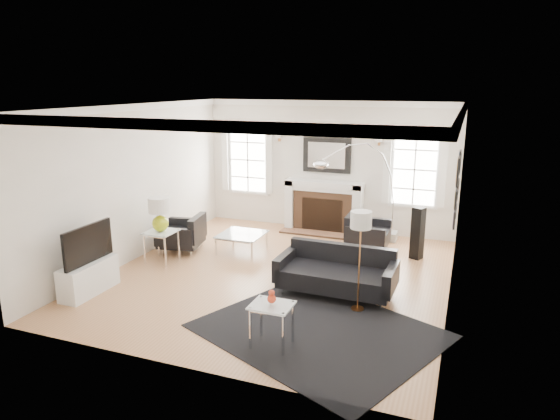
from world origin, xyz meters
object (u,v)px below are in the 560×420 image
at_px(arc_floor_lamp, 358,189).
at_px(sofa, 337,273).
at_px(armchair_right, 365,234).
at_px(coffee_table, 242,235).
at_px(fireplace, 324,207).
at_px(armchair_left, 184,235).
at_px(gourd_lamp, 160,212).

bearing_deg(arc_floor_lamp, sofa, -84.65).
relative_size(sofa, armchair_right, 2.08).
xyz_separation_m(sofa, arc_floor_lamp, (-0.23, 2.46, 0.82)).
bearing_deg(coffee_table, fireplace, 60.53).
relative_size(armchair_left, gourd_lamp, 1.58).
height_order(armchair_right, coffee_table, armchair_right).
xyz_separation_m(fireplace, sofa, (1.12, -3.13, -0.22)).
bearing_deg(gourd_lamp, arc_floor_lamp, 35.79).
distance_m(armchair_right, arc_floor_lamp, 0.89).
height_order(fireplace, armchair_left, fireplace).
distance_m(sofa, armchair_left, 3.38).
bearing_deg(armchair_left, arc_floor_lamp, 27.24).
xyz_separation_m(armchair_left, gourd_lamp, (-0.06, -0.67, 0.61)).
bearing_deg(sofa, armchair_right, 90.08).
distance_m(armchair_right, gourd_lamp, 3.90).
height_order(fireplace, gourd_lamp, gourd_lamp).
height_order(sofa, coffee_table, sofa).
bearing_deg(sofa, coffee_table, 150.60).
relative_size(sofa, coffee_table, 2.22).
bearing_deg(fireplace, armchair_left, -133.87).
bearing_deg(arc_floor_lamp, gourd_lamp, -144.21).
relative_size(armchair_left, arc_floor_lamp, 0.47).
height_order(coffee_table, gourd_lamp, gourd_lamp).
bearing_deg(fireplace, armchair_right, -40.07).
xyz_separation_m(fireplace, armchair_left, (-2.14, -2.23, -0.22)).
xyz_separation_m(armchair_left, arc_floor_lamp, (3.03, 1.56, 0.82)).
height_order(gourd_lamp, arc_floor_lamp, arc_floor_lamp).
distance_m(gourd_lamp, arc_floor_lamp, 3.81).
distance_m(fireplace, gourd_lamp, 3.66).
height_order(sofa, gourd_lamp, gourd_lamp).
distance_m(coffee_table, gourd_lamp, 1.62).
bearing_deg(gourd_lamp, coffee_table, 41.55).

